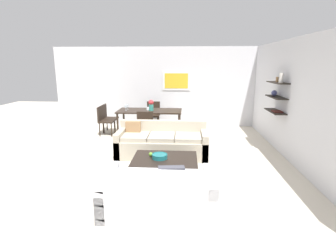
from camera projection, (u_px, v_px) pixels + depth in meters
ground_plane at (156, 160)px, 6.08m from camera, size 18.00×18.00×0.00m
back_wall_unit at (175, 87)px, 9.18m from camera, size 8.40×0.09×2.70m
right_wall_shelf_unit at (288, 99)px, 6.17m from camera, size 0.34×8.20×2.70m
sofa_beige at (162, 143)px, 6.33m from camera, size 2.12×0.90×0.78m
loveseat_white at (158, 194)px, 3.88m from camera, size 1.65×0.90×0.78m
coffee_table at (165, 168)px, 5.10m from camera, size 1.23×0.99×0.38m
decorative_bowl at (160, 156)px, 5.06m from camera, size 0.30×0.30×0.09m
apple_on_coffee_table at (151, 154)px, 5.18m from camera, size 0.08×0.08×0.08m
dining_table at (150, 112)px, 8.15m from camera, size 1.94×0.92×0.75m
dining_chair_foot at (146, 124)px, 7.35m from camera, size 0.44×0.44×0.88m
dining_chair_left_far at (108, 116)px, 8.48m from camera, size 0.44×0.44×0.88m
dining_chair_left_near at (104, 119)px, 8.08m from camera, size 0.44×0.44×0.88m
dining_chair_head at (153, 113)px, 9.04m from camera, size 0.44×0.44×0.88m
wine_glass_left_far at (127, 106)px, 8.27m from camera, size 0.08×0.08×0.15m
wine_glass_left_near at (126, 107)px, 8.04m from camera, size 0.07×0.07×0.17m
wine_glass_foot at (148, 109)px, 7.72m from camera, size 0.07×0.07×0.17m
centerpiece_vase at (151, 105)px, 8.04m from camera, size 0.16×0.16×0.33m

